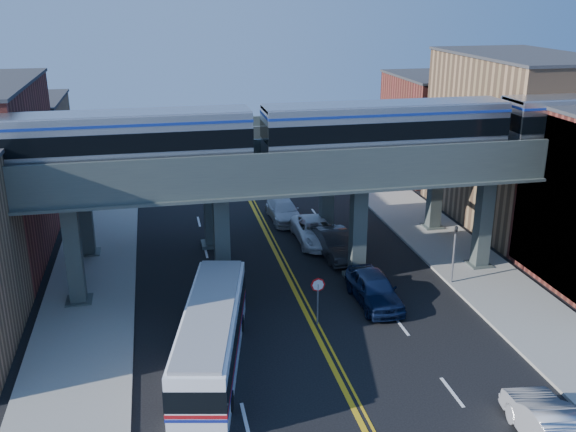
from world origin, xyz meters
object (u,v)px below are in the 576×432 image
at_px(transit_train, 385,128).
at_px(traffic_signal, 454,248).
at_px(stop_sign, 318,294).
at_px(car_lane_a, 374,289).
at_px(car_parked_curb, 551,428).
at_px(transit_bus, 212,337).
at_px(car_lane_c, 316,231).
at_px(car_lane_b, 335,244).
at_px(car_lane_d, 284,211).

xyz_separation_m(transit_train, traffic_signal, (3.83, -2.00, -6.79)).
height_order(stop_sign, car_lane_a, stop_sign).
xyz_separation_m(car_lane_a, car_parked_curb, (2.56, -12.66, -0.02)).
relative_size(transit_bus, car_lane_c, 1.94).
height_order(car_lane_a, car_lane_b, car_lane_a).
bearing_deg(transit_bus, car_lane_a, -53.18).
relative_size(car_lane_b, car_parked_curb, 0.98).
bearing_deg(car_lane_c, car_lane_a, -84.29).
xyz_separation_m(stop_sign, car_lane_c, (2.77, 11.20, -0.96)).
height_order(stop_sign, car_parked_curb, stop_sign).
bearing_deg(stop_sign, transit_bus, -154.79).
bearing_deg(car_lane_d, car_lane_c, -76.77).
xyz_separation_m(stop_sign, traffic_signal, (8.90, 3.00, 0.54)).
distance_m(transit_bus, car_lane_a, 10.29).
distance_m(transit_bus, car_parked_curb, 14.52).
relative_size(traffic_signal, transit_bus, 0.37).
bearing_deg(stop_sign, car_lane_b, 68.53).
xyz_separation_m(transit_bus, car_lane_a, (9.32, 4.33, -0.55)).
xyz_separation_m(transit_train, car_lane_b, (-1.71, 3.54, -8.23)).
bearing_deg(car_lane_a, transit_bus, -155.70).
xyz_separation_m(transit_train, car_lane_d, (-3.57, 11.08, -8.34)).
height_order(stop_sign, car_lane_d, stop_sign).
height_order(transit_train, car_lane_a, transit_train).
height_order(stop_sign, car_lane_b, stop_sign).
bearing_deg(transit_bus, car_lane_c, -19.44).
bearing_deg(car_parked_curb, car_lane_a, -71.84).
bearing_deg(car_lane_a, stop_sign, -156.15).
height_order(transit_train, car_parked_curb, transit_train).
bearing_deg(car_lane_a, transit_train, 66.31).
xyz_separation_m(traffic_signal, car_lane_c, (-6.13, 8.20, -1.50)).
relative_size(transit_train, car_lane_c, 7.43).
xyz_separation_m(car_lane_a, car_lane_c, (-0.87, 9.54, -0.09)).
distance_m(car_lane_a, car_lane_c, 9.58).
height_order(stop_sign, transit_bus, transit_bus).
distance_m(transit_train, stop_sign, 10.22).
distance_m(car_lane_b, car_parked_curb, 19.74).
bearing_deg(stop_sign, car_lane_a, 24.46).
relative_size(stop_sign, car_lane_b, 0.51).
relative_size(stop_sign, transit_bus, 0.24).
distance_m(traffic_signal, car_lane_a, 5.61).
bearing_deg(transit_train, car_lane_a, -113.08).
relative_size(traffic_signal, car_parked_curb, 0.78).
bearing_deg(transit_train, car_lane_d, 107.84).
bearing_deg(car_lane_d, car_parked_curb, -81.48).
relative_size(traffic_signal, car_lane_d, 0.79).
height_order(transit_bus, car_lane_d, transit_bus).
relative_size(transit_train, car_lane_b, 8.24).
height_order(traffic_signal, car_lane_b, traffic_signal).
height_order(car_lane_d, car_parked_curb, car_parked_curb).
height_order(transit_train, stop_sign, transit_train).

